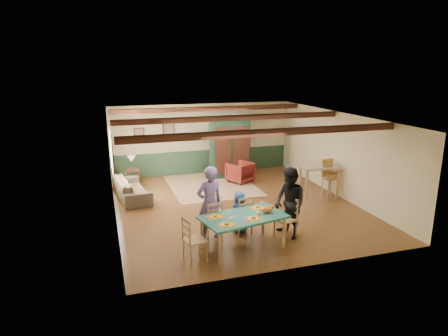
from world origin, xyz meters
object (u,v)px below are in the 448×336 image
object	(u,v)px
bar_stool_left	(330,183)
person_woman	(290,203)
bar_stool_right	(330,179)
dining_chair_far_right	(241,214)
person_man	(210,203)
dining_table	(243,232)
person_child	(240,212)
cat	(267,209)
end_table	(132,177)
table_lamp	(132,163)
sofa	(132,189)
dining_chair_end_left	(195,239)
armoire	(230,147)
dining_chair_far_left	(211,220)
counter_table	(319,181)
armchair	(240,172)
dining_chair_end_right	(286,218)

from	to	relation	value
bar_stool_left	person_woman	bearing A→B (deg)	-142.35
bar_stool_right	dining_chair_far_right	bearing A→B (deg)	-157.41
person_man	dining_chair_far_right	bearing A→B (deg)	174.29
dining_table	person_child	world-z (taller)	person_child
cat	end_table	bearing A→B (deg)	101.69
dining_table	table_lamp	xyz separation A→B (m)	(-2.03, 5.96, 0.39)
cat	sofa	size ratio (longest dim) A/B	0.18
person_woman	cat	size ratio (longest dim) A/B	4.58
person_man	person_woman	distance (m)	1.95
dining_chair_end_left	person_man	world-z (taller)	person_man
dining_table	armoire	distance (m)	6.23
bar_stool_left	dining_chair_end_left	bearing A→B (deg)	-155.06
person_woman	bar_stool_left	distance (m)	3.30
dining_table	table_lamp	bearing A→B (deg)	108.77
person_man	person_woman	bearing A→B (deg)	154.13
dining_chair_end_left	bar_stool_right	bearing A→B (deg)	-72.35
dining_chair_far_left	person_man	size ratio (longest dim) A/B	0.55
dining_chair_far_left	armoire	size ratio (longest dim) A/B	0.45
sofa	dining_table	bearing A→B (deg)	-160.88
table_lamp	end_table	bearing A→B (deg)	0.00
person_man	dining_chair_far_left	bearing A→B (deg)	90.00
armoire	counter_table	xyz separation A→B (m)	(1.99, -3.15, -0.62)
dining_chair_end_left	person_child	distance (m)	1.86
armchair	cat	bearing A→B (deg)	48.55
person_child	table_lamp	xyz separation A→B (m)	(-2.26, 5.04, 0.26)
armchair	bar_stool_left	distance (m)	3.36
dining_chair_far_left	dining_chair_end_right	world-z (taller)	same
person_woman	person_child	distance (m)	1.29
table_lamp	counter_table	xyz separation A→B (m)	(5.63, -3.13, -0.28)
dining_chair_end_right	bar_stool_left	bearing A→B (deg)	118.28
dining_chair_far_left	armoire	xyz separation A→B (m)	(2.19, 5.31, 0.62)
dining_chair_end_right	person_woman	world-z (taller)	person_woman
cat	bar_stool_right	world-z (taller)	bar_stool_right
bar_stool_right	dining_chair_end_right	bearing A→B (deg)	-142.35
dining_chair_far_right	sofa	distance (m)	4.34
dining_table	counter_table	size ratio (longest dim) A/B	1.58
end_table	bar_stool_left	distance (m)	6.78
armoire	sofa	bearing A→B (deg)	-156.98
person_woman	armchair	xyz separation A→B (m)	(0.42, 4.83, -0.51)
person_child	armoire	xyz separation A→B (m)	(1.37, 5.05, 0.59)
cat	armchair	world-z (taller)	cat
sofa	bar_stool_left	world-z (taller)	bar_stool_left
dining_chair_far_right	armchair	bearing A→B (deg)	-121.12
sofa	bar_stool_left	bearing A→B (deg)	-115.41
person_man	person_child	world-z (taller)	person_man
bar_stool_right	sofa	bearing A→B (deg)	159.83
bar_stool_right	person_child	bearing A→B (deg)	-158.57
dining_table	dining_chair_end_right	xyz separation A→B (m)	(1.20, 0.26, 0.11)
sofa	cat	bearing A→B (deg)	-154.90
dining_chair_end_left	bar_stool_right	world-z (taller)	bar_stool_right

